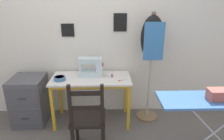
{
  "coord_description": "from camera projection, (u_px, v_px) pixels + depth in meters",
  "views": [
    {
      "loc": [
        0.23,
        -2.34,
        1.76
      ],
      "look_at": [
        0.29,
        0.24,
        0.82
      ],
      "focal_mm": 32.0,
      "sensor_mm": 36.0,
      "label": 1
    }
  ],
  "objects": [
    {
      "name": "scissors",
      "position": [
        121.0,
        80.0,
        2.7
      ],
      "size": [
        0.12,
        0.07,
        0.01
      ],
      "color": "silver",
      "rests_on": "sewing_table"
    },
    {
      "name": "wall_back",
      "position": [
        91.0,
        33.0,
        2.92
      ],
      "size": [
        10.0,
        0.06,
        2.55
      ],
      "color": "silver",
      "rests_on": "ground_plane"
    },
    {
      "name": "wooden_chair",
      "position": [
        88.0,
        119.0,
        2.3
      ],
      "size": [
        0.4,
        0.38,
        0.93
      ],
      "color": "black",
      "rests_on": "ground_plane"
    },
    {
      "name": "sewing_machine",
      "position": [
        92.0,
        67.0,
        2.82
      ],
      "size": [
        0.34,
        0.17,
        0.29
      ],
      "color": "silver",
      "rests_on": "sewing_table"
    },
    {
      "name": "filing_cabinet",
      "position": [
        30.0,
        100.0,
        2.92
      ],
      "size": [
        0.45,
        0.5,
        0.7
      ],
      "color": "#4C4C51",
      "rests_on": "ground_plane"
    },
    {
      "name": "sewing_table",
      "position": [
        91.0,
        84.0,
        2.82
      ],
      "size": [
        1.11,
        0.54,
        0.7
      ],
      "color": "silver",
      "rests_on": "ground_plane"
    },
    {
      "name": "thread_spool_mid_table",
      "position": [
        109.0,
        76.0,
        2.79
      ],
      "size": [
        0.03,
        0.03,
        0.04
      ],
      "color": "silver",
      "rests_on": "sewing_table"
    },
    {
      "name": "ironing_board",
      "position": [
        220.0,
        102.0,
        2.01
      ],
      "size": [
        1.24,
        0.37,
        0.82
      ],
      "color": "#3D6BAD",
      "rests_on": "ground_plane"
    },
    {
      "name": "thread_spool_far_edge",
      "position": [
        112.0,
        75.0,
        2.82
      ],
      "size": [
        0.03,
        0.03,
        0.04
      ],
      "color": "purple",
      "rests_on": "sewing_table"
    },
    {
      "name": "ground_plane",
      "position": [
        91.0,
        131.0,
        2.79
      ],
      "size": [
        14.0,
        14.0,
        0.0
      ],
      "primitive_type": "plane",
      "color": "#5B5651"
    },
    {
      "name": "fabric_bowl",
      "position": [
        60.0,
        78.0,
        2.71
      ],
      "size": [
        0.16,
        0.16,
        0.05
      ],
      "color": "teal",
      "rests_on": "sewing_table"
    },
    {
      "name": "storage_box",
      "position": [
        220.0,
        94.0,
        1.96
      ],
      "size": [
        0.23,
        0.14,
        0.11
      ],
      "color": "#AD564C",
      "rests_on": "ironing_board"
    },
    {
      "name": "dress_form",
      "position": [
        152.0,
        44.0,
        2.74
      ],
      "size": [
        0.32,
        0.32,
        1.6
      ],
      "color": "#846647",
      "rests_on": "ground_plane"
    },
    {
      "name": "thread_spool_near_machine",
      "position": [
        106.0,
        76.0,
        2.83
      ],
      "size": [
        0.04,
        0.04,
        0.03
      ],
      "color": "silver",
      "rests_on": "sewing_table"
    }
  ]
}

